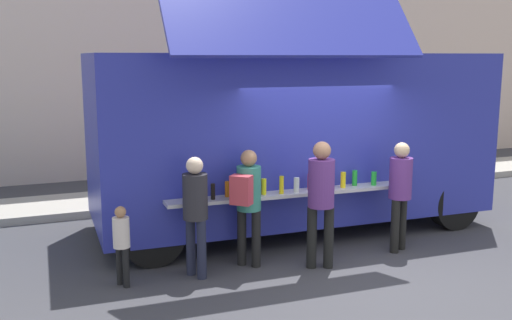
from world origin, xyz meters
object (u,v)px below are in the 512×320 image
(customer_extra_browsing, at_px, (400,187))
(customer_rear_waiting, at_px, (195,206))
(customer_mid_with_backpack, at_px, (248,196))
(trash_bin, at_px, (416,162))
(food_truck_main, at_px, (291,134))
(customer_front_ordering, at_px, (321,193))
(child_near_queue, at_px, (121,239))

(customer_extra_browsing, bearing_deg, customer_rear_waiting, 61.11)
(customer_mid_with_backpack, relative_size, customer_rear_waiting, 1.02)
(trash_bin, distance_m, customer_extra_browsing, 5.37)
(trash_bin, height_order, customer_extra_browsing, customer_extra_browsing)
(food_truck_main, xyz_separation_m, customer_mid_with_backpack, (-1.40, -1.55, -0.61))
(customer_front_ordering, distance_m, customer_mid_with_backpack, 1.02)
(customer_extra_browsing, distance_m, child_near_queue, 4.15)
(food_truck_main, xyz_separation_m, customer_extra_browsing, (0.98, -1.77, -0.63))
(child_near_queue, bearing_deg, customer_mid_with_backpack, -25.61)
(food_truck_main, distance_m, customer_mid_with_backpack, 2.18)
(food_truck_main, xyz_separation_m, customer_front_ordering, (-0.47, -1.97, -0.56))
(customer_front_ordering, xyz_separation_m, customer_extra_browsing, (1.45, 0.19, -0.07))
(trash_bin, distance_m, child_near_queue, 8.53)
(customer_rear_waiting, bearing_deg, customer_extra_browsing, -27.96)
(child_near_queue, bearing_deg, trash_bin, 0.14)
(customer_front_ordering, height_order, customer_rear_waiting, customer_front_ordering)
(customer_mid_with_backpack, height_order, customer_rear_waiting, customer_mid_with_backpack)
(trash_bin, bearing_deg, child_near_queue, -152.59)
(food_truck_main, relative_size, child_near_queue, 6.26)
(customer_rear_waiting, xyz_separation_m, child_near_queue, (-0.98, 0.04, -0.35))
(customer_rear_waiting, bearing_deg, customer_front_ordering, -36.37)
(customer_front_ordering, relative_size, customer_rear_waiting, 1.09)
(customer_extra_browsing, bearing_deg, customer_front_ordering, 71.09)
(food_truck_main, xyz_separation_m, customer_rear_waiting, (-2.18, -1.64, -0.65))
(customer_front_ordering, distance_m, customer_rear_waiting, 1.74)
(customer_mid_with_backpack, distance_m, customer_rear_waiting, 0.79)
(customer_mid_with_backpack, relative_size, child_near_queue, 1.57)
(customer_front_ordering, relative_size, customer_mid_with_backpack, 1.08)
(customer_rear_waiting, distance_m, child_near_queue, 1.04)
(food_truck_main, height_order, customer_rear_waiting, food_truck_main)
(food_truck_main, height_order, trash_bin, food_truck_main)
(food_truck_main, relative_size, customer_rear_waiting, 4.06)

